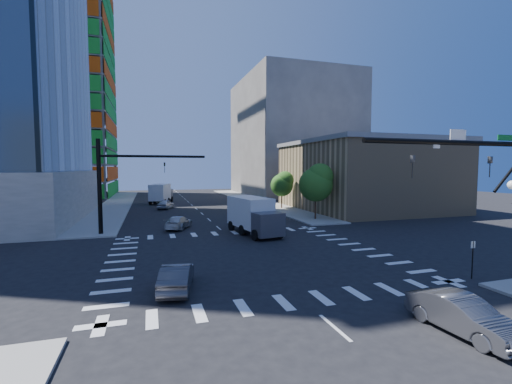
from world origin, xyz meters
name	(u,v)px	position (x,y,z in m)	size (l,w,h in m)	color
ground	(250,255)	(0.00, 0.00, 0.00)	(160.00, 160.00, 0.00)	black
road_markings	(250,255)	(0.00, 0.00, 0.01)	(20.00, 20.00, 0.01)	silver
sidewalk_ne	(254,200)	(12.50, 40.00, 0.07)	(5.00, 60.00, 0.15)	gray
sidewalk_nw	(117,204)	(-12.50, 40.00, 0.07)	(5.00, 60.00, 0.15)	gray
construction_building	(49,84)	(-27.41, 61.93, 24.61)	(25.16, 34.50, 70.60)	slate
commercial_building	(364,175)	(25.00, 22.00, 5.31)	(20.50, 22.50, 10.60)	tan
bg_building_ne	(292,137)	(27.00, 55.00, 14.00)	(24.00, 30.00, 28.00)	#66605B
signal_mast_nw	(116,177)	(-10.00, 11.50, 5.49)	(10.20, 0.40, 9.00)	black
tree_south	(317,182)	(12.63, 13.90, 4.69)	(4.16, 4.16, 6.82)	#382316
tree_north	(283,184)	(12.93, 25.90, 3.99)	(3.54, 3.52, 5.78)	#382316
no_parking_sign	(473,255)	(10.70, -9.00, 1.38)	(0.30, 0.06, 2.20)	black
car_nb_right	(463,315)	(4.49, -13.86, 0.72)	(1.52, 4.36, 1.44)	#525358
car_nb_far	(251,215)	(4.72, 15.58, 0.77)	(2.56, 5.56, 1.55)	black
car_sb_near	(178,222)	(-4.13, 12.84, 0.67)	(1.88, 4.63, 1.34)	#B9B9B9
car_sb_mid	(166,204)	(-4.61, 31.53, 0.74)	(1.74, 4.34, 1.48)	silver
car_sb_cross	(177,277)	(-5.71, -5.76, 0.70)	(1.49, 4.26, 1.40)	#414145
box_truck_near	(255,219)	(2.66, 7.36, 1.56)	(3.95, 7.09, 3.52)	black
box_truck_far	(162,195)	(-4.87, 41.09, 1.55)	(4.64, 7.20, 3.50)	black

